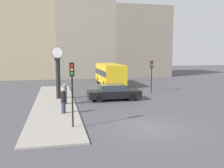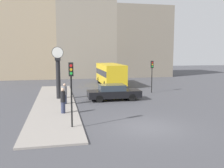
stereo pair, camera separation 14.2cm
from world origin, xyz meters
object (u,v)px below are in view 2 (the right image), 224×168
sedan_car (113,92)px  traffic_light_far (152,70)px  pedestrian_black_jacket (63,100)px  street_clock (58,74)px  pedestrian_grey_jacket (65,94)px  traffic_light_near (71,81)px  bus_distant (110,73)px

sedan_car → traffic_light_far: size_ratio=1.39×
traffic_light_far → pedestrian_black_jacket: (-9.40, -7.55, -1.45)m
street_clock → pedestrian_grey_jacket: (0.49, -2.55, -1.39)m
sedan_car → traffic_light_near: size_ratio=1.30×
bus_distant → pedestrian_grey_jacket: 12.62m
sedan_car → traffic_light_near: 9.02m
traffic_light_near → street_clock: (-0.72, 9.13, -0.39)m
sedan_car → pedestrian_grey_jacket: size_ratio=2.82×
traffic_light_near → pedestrian_black_jacket: (-0.43, 3.39, -1.72)m
bus_distant → pedestrian_grey_jacket: size_ratio=4.64×
traffic_light_near → pedestrian_grey_jacket: size_ratio=2.17×
street_clock → pedestrian_black_jacket: bearing=-87.1°
sedan_car → street_clock: bearing=164.3°
pedestrian_black_jacket → pedestrian_grey_jacket: pedestrian_black_jacket is taller
pedestrian_black_jacket → pedestrian_grey_jacket: 3.20m
street_clock → pedestrian_grey_jacket: 2.94m
traffic_light_near → pedestrian_black_jacket: traffic_light_near is taller
bus_distant → traffic_light_far: 7.40m
traffic_light_far → pedestrian_grey_jacket: 10.30m
traffic_light_near → street_clock: street_clock is taller
traffic_light_near → pedestrian_black_jacket: 3.83m
traffic_light_far → pedestrian_black_jacket: size_ratio=1.93×
traffic_light_far → bus_distant: bearing=115.0°
bus_distant → traffic_light_far: traffic_light_far is taller
sedan_car → pedestrian_grey_jacket: (-4.35, -1.19, 0.22)m
sedan_car → pedestrian_black_jacket: pedestrian_black_jacket is taller
street_clock → pedestrian_black_jacket: (0.29, -5.74, -1.33)m
traffic_light_near → street_clock: 9.17m
traffic_light_near → bus_distant: bearing=71.6°
traffic_light_far → pedestrian_grey_jacket: (-9.21, -4.36, -1.51)m
sedan_car → pedestrian_grey_jacket: pedestrian_grey_jacket is taller
bus_distant → traffic_light_far: bearing=-65.0°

